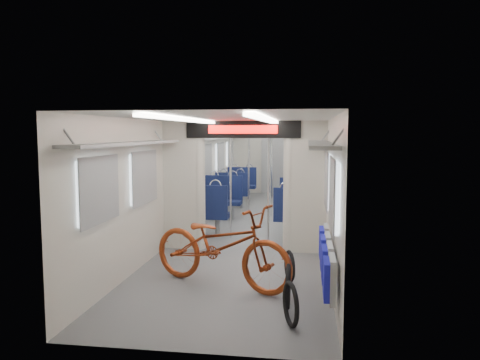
{
  "coord_description": "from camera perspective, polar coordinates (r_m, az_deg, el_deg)",
  "views": [
    {
      "loc": [
        1.1,
        -10.16,
        2.09
      ],
      "look_at": [
        -0.09,
        -1.82,
        1.24
      ],
      "focal_mm": 35.0,
      "sensor_mm": 36.0,
      "label": 1
    }
  ],
  "objects": [
    {
      "name": "carriage",
      "position": [
        9.97,
        1.79,
        2.37
      ],
      "size": [
        12.0,
        12.02,
        2.31
      ],
      "color": "#515456",
      "rests_on": "ground"
    },
    {
      "name": "bicycle",
      "position": [
        6.43,
        -2.35,
        -7.94
      ],
      "size": [
        2.29,
        1.53,
        1.14
      ],
      "primitive_type": "imported",
      "rotation": [
        0.0,
        0.0,
        1.17
      ],
      "color": "maroon",
      "rests_on": "ground"
    },
    {
      "name": "flip_bench",
      "position": [
        5.84,
        10.48,
        -9.34
      ],
      "size": [
        0.12,
        2.06,
        0.47
      ],
      "color": "gray",
      "rests_on": "carriage"
    },
    {
      "name": "bike_hoop_a",
      "position": [
        5.25,
        6.19,
        -15.08
      ],
      "size": [
        0.21,
        0.49,
        0.5
      ],
      "primitive_type": "torus",
      "rotation": [
        1.57,
        0.0,
        1.9
      ],
      "color": "black",
      "rests_on": "ground"
    },
    {
      "name": "bike_hoop_b",
      "position": [
        5.74,
        5.87,
        -13.02
      ],
      "size": [
        0.05,
        0.54,
        0.54
      ],
      "primitive_type": "torus",
      "rotation": [
        1.57,
        0.0,
        1.57
      ],
      "color": "black",
      "rests_on": "ground"
    },
    {
      "name": "bike_hoop_c",
      "position": [
        6.72,
        6.06,
        -10.61
      ],
      "size": [
        0.18,
        0.45,
        0.45
      ],
      "primitive_type": "torus",
      "rotation": [
        1.57,
        0.0,
        1.88
      ],
      "color": "black",
      "rests_on": "ground"
    },
    {
      "name": "seat_bay_near_left",
      "position": [
        10.53,
        -3.1,
        -2.54
      ],
      "size": [
        0.95,
        2.28,
        1.16
      ],
      "color": "#0D153B",
      "rests_on": "ground"
    },
    {
      "name": "seat_bay_near_right",
      "position": [
        10.26,
        7.13,
        -2.85
      ],
      "size": [
        0.94,
        2.21,
        1.14
      ],
      "color": "#0D153B",
      "rests_on": "ground"
    },
    {
      "name": "seat_bay_far_left",
      "position": [
        13.89,
        -0.34,
        -0.59
      ],
      "size": [
        0.92,
        2.13,
        1.12
      ],
      "color": "#0D153B",
      "rests_on": "ground"
    },
    {
      "name": "seat_bay_far_right",
      "position": [
        13.96,
        7.41,
        -0.64
      ],
      "size": [
        0.91,
        2.08,
        1.1
      ],
      "color": "#0D153B",
      "rests_on": "ground"
    },
    {
      "name": "stanchion_near_left",
      "position": [
        9.23,
        -1.15,
        -0.08
      ],
      "size": [
        0.04,
        0.04,
        2.3
      ],
      "primitive_type": "cylinder",
      "color": "silver",
      "rests_on": "ground"
    },
    {
      "name": "stanchion_near_right",
      "position": [
        8.57,
        3.47,
        -0.55
      ],
      "size": [
        0.04,
        0.04,
        2.3
      ],
      "primitive_type": "cylinder",
      "color": "silver",
      "rests_on": "ground"
    },
    {
      "name": "stanchion_far_left",
      "position": [
        11.8,
        1.07,
        1.19
      ],
      "size": [
        0.05,
        0.05,
        2.3
      ],
      "primitive_type": "cylinder",
      "color": "silver",
      "rests_on": "ground"
    },
    {
      "name": "stanchion_far_right",
      "position": [
        11.77,
        3.87,
        1.17
      ],
      "size": [
        0.04,
        0.04,
        2.3
      ],
      "primitive_type": "cylinder",
      "color": "silver",
      "rests_on": "ground"
    }
  ]
}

